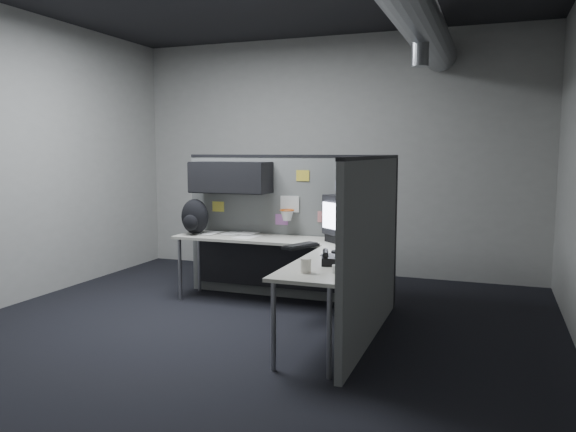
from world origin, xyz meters
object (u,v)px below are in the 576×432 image
at_px(desk, 289,255).
at_px(keyboard, 301,246).
at_px(monitor, 350,218).
at_px(backpack, 195,217).
at_px(phone, 334,259).

distance_m(desk, keyboard, 0.30).
xyz_separation_m(monitor, backpack, (-1.80, -0.06, -0.06)).
xyz_separation_m(monitor, keyboard, (-0.38, -0.49, -0.24)).
xyz_separation_m(keyboard, backpack, (-1.42, 0.43, 0.18)).
bearing_deg(desk, monitor, 28.02).
distance_m(desk, phone, 1.12).
height_order(keyboard, backpack, backpack).
bearing_deg(phone, keyboard, 121.19).
xyz_separation_m(desk, backpack, (-1.23, 0.25, 0.31)).
bearing_deg(keyboard, backpack, 141.63).
bearing_deg(desk, backpack, 168.76).
distance_m(monitor, keyboard, 0.66).
height_order(desk, phone, phone).
bearing_deg(keyboard, phone, -73.45).
bearing_deg(desk, keyboard, -44.47).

